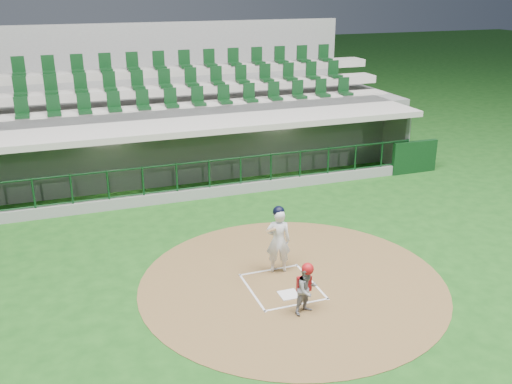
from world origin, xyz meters
TOP-DOWN VIEW (x-y plane):
  - ground at (0.00, 0.00)m, footprint 120.00×120.00m
  - dirt_circle at (0.30, -0.20)m, footprint 7.20×7.20m
  - home_plate at (0.00, -0.70)m, footprint 0.43×0.43m
  - batter_box_chalk at (0.00, -0.30)m, footprint 1.55×1.80m
  - dugout_structure at (0.04, 7.83)m, footprint 16.40×3.70m
  - seating_deck at (0.00, 10.91)m, footprint 17.00×6.72m
  - batter at (0.19, 0.46)m, footprint 0.88×0.92m
  - catcher at (0.07, -1.47)m, footprint 0.63×0.56m

SIDE VIEW (x-z plane):
  - ground at x=0.00m, z-range 0.00..0.00m
  - dirt_circle at x=0.30m, z-range 0.00..0.01m
  - batter_box_chalk at x=0.00m, z-range 0.01..0.02m
  - home_plate at x=0.00m, z-range 0.01..0.03m
  - catcher at x=0.07m, z-range 0.01..1.18m
  - batter at x=0.19m, z-range 0.02..1.72m
  - dugout_structure at x=0.04m, z-range -0.54..2.46m
  - seating_deck at x=0.00m, z-range -1.15..4.00m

